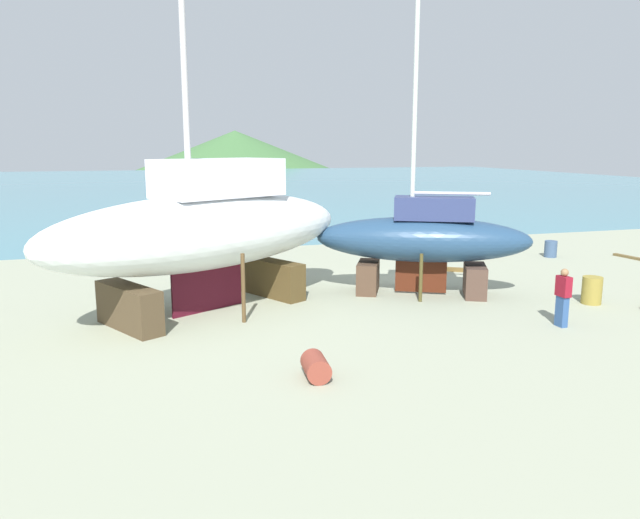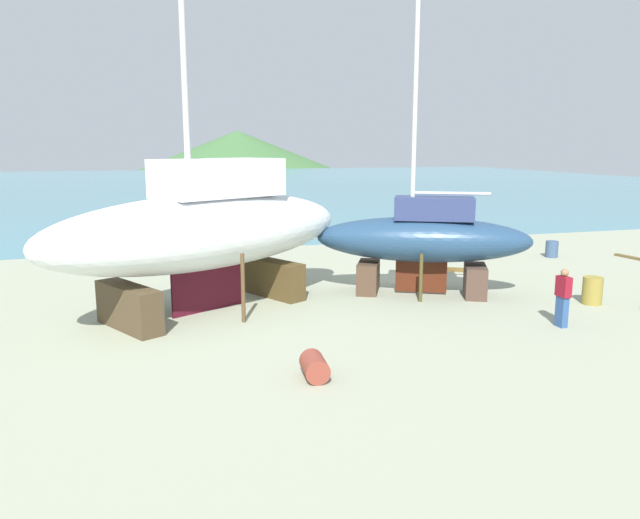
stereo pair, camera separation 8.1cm
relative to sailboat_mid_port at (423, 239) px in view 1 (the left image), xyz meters
The scene contains 12 objects.
ground_plane 2.24m from the sailboat_mid_port, 101.96° to the right, with size 49.29×49.29×0.00m, color #989D84.
sea_water 62.29m from the sailboat_mid_port, 90.21° to the left, with size 138.62×102.07×0.01m, color teal.
headland_hill 157.74m from the sailboat_mid_port, 83.34° to the left, with size 93.95×93.95×18.48m, color #3F6B3A.
sailboat_mid_port is the anchor object (origin of this frame).
sailboat_far_slipway 7.39m from the sailboat_mid_port, behind, with size 10.96×7.99×16.44m.
worker 5.25m from the sailboat_mid_port, 65.76° to the right, with size 0.24×0.44×1.69m.
barrel_tipped_center 5.73m from the sailboat_mid_port, 30.80° to the right, with size 0.63×0.63×0.90m, color olive.
barrel_ochre 10.21m from the sailboat_mid_port, 27.76° to the left, with size 0.56×0.56×0.76m, color #395071.
barrel_blue_faded 8.79m from the sailboat_mid_port, 131.81° to the right, with size 0.55×0.55×0.88m, color brown.
barrel_tipped_left 8.11m from the sailboat_mid_port, 45.98° to the left, with size 0.59×0.59×0.87m, color brown.
timber_short_cross 12.76m from the sailboat_mid_port, 13.39° to the left, with size 2.57×0.22×0.10m, color brown.
timber_long_aft 4.65m from the sailboat_mid_port, 50.86° to the left, with size 3.18×0.22×0.15m, color brown.
Camera 1 is at (-9.13, -20.24, 5.13)m, focal length 33.94 mm.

